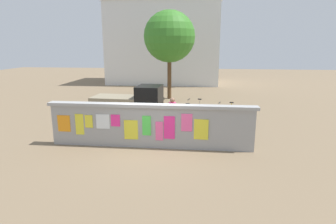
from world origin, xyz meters
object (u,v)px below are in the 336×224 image
(motorcycle, at_px, (210,125))
(person_walking, at_px, (172,112))
(bicycle_far, at_px, (197,109))
(auto_rickshaw_truck, at_px, (131,103))
(bicycle_near, at_px, (228,113))
(tree_roadside, at_px, (169,37))

(motorcycle, height_order, person_walking, person_walking)
(bicycle_far, bearing_deg, auto_rickshaw_truck, -156.54)
(auto_rickshaw_truck, distance_m, motorcycle, 4.60)
(bicycle_near, height_order, tree_roadside, tree_roadside)
(tree_roadside, bearing_deg, bicycle_near, -56.63)
(bicycle_near, height_order, person_walking, person_walking)
(motorcycle, xyz_separation_m, tree_roadside, (-2.70, 8.57, 3.98))
(bicycle_near, bearing_deg, auto_rickshaw_truck, -172.10)
(auto_rickshaw_truck, bearing_deg, bicycle_near, 7.90)
(bicycle_near, bearing_deg, bicycle_far, 154.96)
(motorcycle, xyz_separation_m, person_walking, (-1.66, 0.20, 0.52))
(bicycle_far, height_order, person_walking, person_walking)
(auto_rickshaw_truck, distance_m, tree_roadside, 7.43)
(person_walking, bearing_deg, tree_roadside, 97.04)
(tree_roadside, bearing_deg, auto_rickshaw_truck, -101.75)
(bicycle_far, relative_size, tree_roadside, 0.27)
(bicycle_far, bearing_deg, person_walking, -106.91)
(bicycle_near, xyz_separation_m, bicycle_far, (-1.66, 0.78, 0.00))
(motorcycle, distance_m, tree_roadside, 9.82)
(bicycle_far, xyz_separation_m, person_walking, (-1.05, -3.46, 0.62))
(bicycle_near, relative_size, bicycle_far, 1.00)
(bicycle_near, xyz_separation_m, tree_roadside, (-3.75, 5.69, 4.08))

